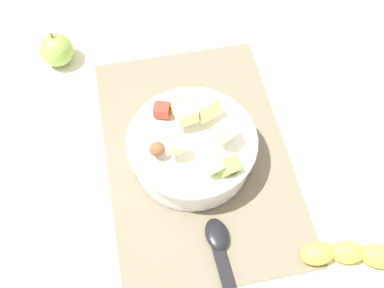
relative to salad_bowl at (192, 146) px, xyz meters
The scene contains 6 objects.
ground_plane 0.05m from the salad_bowl, 132.77° to the left, with size 2.40×2.40×0.00m, color silver.
placemat 0.05m from the salad_bowl, 132.77° to the left, with size 0.49×0.32×0.01m, color #756B56.
salad_bowl is the anchor object (origin of this frame).
serving_spoon 0.19m from the salad_bowl, ahead, with size 0.20×0.04×0.01m.
whole_apple 0.36m from the salad_bowl, 142.24° to the right, with size 0.07×0.07×0.08m.
banana_whole 0.30m from the salad_bowl, 42.10° to the left, with size 0.07×0.15×0.04m.
Camera 1 is at (0.44, -0.10, 0.75)m, focal length 45.80 mm.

